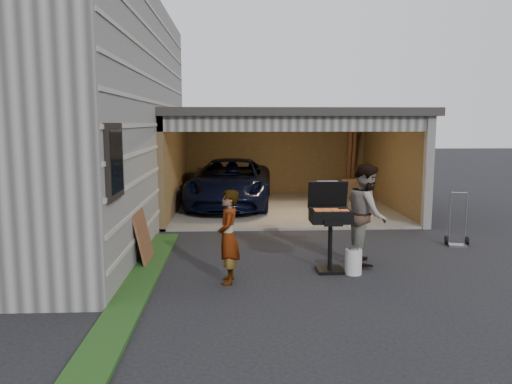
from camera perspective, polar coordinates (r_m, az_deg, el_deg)
The scene contains 11 objects.
ground at distance 8.51m, azimuth 2.61°, elevation -9.53°, with size 80.00×80.00×0.00m, color black.
house at distance 13.17m, azimuth -26.39°, elevation 8.00°, with size 7.00×11.00×5.50m, color #474744.
groundcover_strip at distance 7.66m, azimuth -14.02°, elevation -11.54°, with size 0.50×8.00×0.06m, color #193814.
garage at distance 14.96m, azimuth 3.19°, elevation 5.34°, with size 6.80×6.30×2.90m.
minivan at distance 15.09m, azimuth -2.88°, elevation 0.89°, with size 2.31×5.00×1.39m, color black.
woman at distance 7.97m, azimuth -3.19°, elevation -5.13°, with size 0.55×0.36×1.51m, color silver.
man at distance 9.24m, azimuth 12.52°, elevation -2.45°, with size 0.89×0.69×1.83m, color #42211A.
bbq_grill at distance 8.64m, azimuth 8.47°, elevation -3.08°, with size 0.69×0.61×1.54m.
propane_tank at distance 8.69m, azimuth 11.07°, elevation -7.83°, with size 0.29×0.29×0.43m, color silver.
plywood_panel at distance 9.35m, azimuth -12.76°, elevation -4.97°, with size 0.04×0.90×1.00m, color #57341E.
hand_truck at distance 11.26m, azimuth 22.03°, elevation -4.61°, with size 0.50×0.43×1.13m.
Camera 1 is at (-0.76, -8.08, 2.56)m, focal length 35.00 mm.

